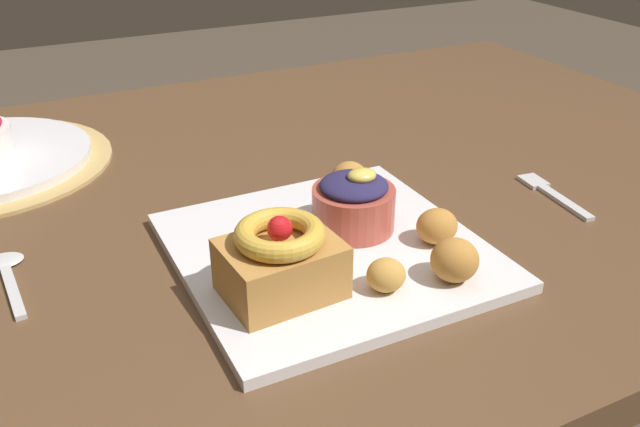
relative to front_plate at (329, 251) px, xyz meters
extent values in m
cube|color=brown|center=(-0.02, 0.18, -0.03)|extent=(1.51, 0.94, 0.04)
cylinder|color=brown|center=(0.64, 0.56, -0.39)|extent=(0.07, 0.07, 0.69)
cube|color=white|center=(0.00, 0.00, 0.00)|extent=(0.30, 0.30, 0.01)
cube|color=#B77F3D|center=(-0.08, -0.05, 0.03)|extent=(0.11, 0.09, 0.05)
torus|color=gold|center=(-0.08, -0.05, 0.07)|extent=(0.09, 0.09, 0.02)
sphere|color=red|center=(-0.08, -0.05, 0.07)|extent=(0.02, 0.02, 0.02)
cylinder|color=#B24C3D|center=(0.04, 0.02, 0.03)|extent=(0.09, 0.09, 0.05)
ellipsoid|color=#28234C|center=(0.04, 0.02, 0.06)|extent=(0.07, 0.07, 0.02)
ellipsoid|color=#E5CC56|center=(0.05, 0.02, 0.07)|extent=(0.03, 0.03, 0.01)
ellipsoid|color=#BC7F38|center=(0.08, -0.11, 0.03)|extent=(0.05, 0.05, 0.04)
ellipsoid|color=#BC7F38|center=(0.08, 0.10, 0.02)|extent=(0.04, 0.04, 0.04)
ellipsoid|color=gold|center=(0.01, -0.09, 0.02)|extent=(0.04, 0.04, 0.03)
ellipsoid|color=#BC7F38|center=(0.10, -0.04, 0.02)|extent=(0.04, 0.04, 0.04)
cube|color=silver|center=(0.30, -0.02, 0.00)|extent=(0.02, 0.09, 0.00)
cube|color=silver|center=(0.31, 0.04, 0.00)|extent=(0.03, 0.04, 0.00)
cube|color=silver|center=(-0.30, 0.07, 0.00)|extent=(0.02, 0.10, 0.00)
ellipsoid|color=silver|center=(-0.30, 0.14, 0.00)|extent=(0.04, 0.03, 0.00)
camera|label=1|loc=(-0.27, -0.53, 0.36)|focal=37.74mm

